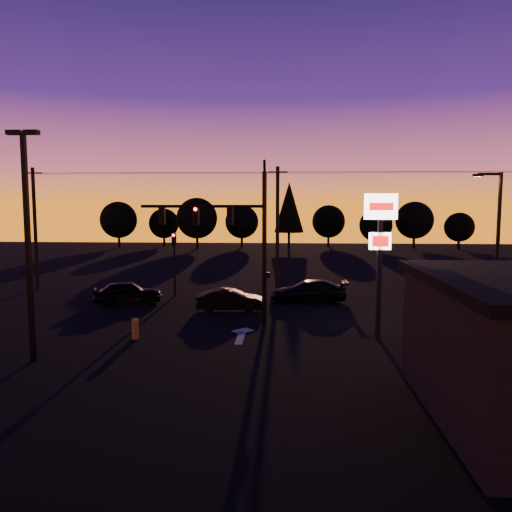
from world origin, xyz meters
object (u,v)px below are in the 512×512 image
(pylon_sign, at_px, (380,234))
(suv_parked, at_px, (458,346))
(traffic_signal_mast, at_px, (234,231))
(car_right, at_px, (308,291))
(secondary_signal, at_px, (174,255))
(bollard, at_px, (135,329))
(streetlight, at_px, (496,240))
(car_left, at_px, (128,292))
(parking_lot_light, at_px, (27,231))
(car_mid, at_px, (230,300))

(pylon_sign, bearing_deg, suv_parked, -57.74)
(traffic_signal_mast, xyz_separation_m, pylon_sign, (7.10, -2.49, -0.02))
(car_right, bearing_deg, secondary_signal, -100.41)
(pylon_sign, height_order, bollard, pylon_sign)
(streetlight, height_order, car_left, streetlight)
(parking_lot_light, height_order, bollard, parking_lot_light)
(car_mid, bearing_deg, secondary_signal, 42.40)
(streetlight, height_order, bollard, streetlight)
(bollard, height_order, car_mid, car_mid)
(parking_lot_light, bearing_deg, car_right, 48.31)
(bollard, xyz_separation_m, suv_parked, (13.85, -2.95, 0.28))
(traffic_signal_mast, height_order, car_left, traffic_signal_mast)
(car_left, xyz_separation_m, car_mid, (6.77, -1.77, -0.07))
(parking_lot_light, bearing_deg, suv_parked, 2.18)
(traffic_signal_mast, relative_size, bollard, 8.91)
(secondary_signal, bearing_deg, parking_lot_light, -99.79)
(parking_lot_light, relative_size, pylon_sign, 1.34)
(pylon_sign, bearing_deg, bollard, -175.47)
(traffic_signal_mast, relative_size, car_right, 1.73)
(streetlight, relative_size, car_right, 1.61)
(pylon_sign, xyz_separation_m, streetlight, (6.91, 4.00, -0.49))
(pylon_sign, height_order, suv_parked, pylon_sign)
(car_left, bearing_deg, secondary_signal, -59.02)
(pylon_sign, distance_m, streetlight, 8.00)
(parking_lot_light, height_order, car_right, parking_lot_light)
(parking_lot_light, xyz_separation_m, car_mid, (6.84, 10.11, -4.61))
(pylon_sign, relative_size, bollard, 7.06)
(secondary_signal, bearing_deg, car_right, -9.36)
(bollard, height_order, car_left, car_left)
(streetlight, relative_size, bollard, 8.31)
(traffic_signal_mast, bearing_deg, parking_lot_light, -136.63)
(suv_parked, bearing_deg, streetlight, 64.48)
(bollard, relative_size, suv_parked, 0.18)
(car_right, bearing_deg, suv_parked, 22.43)
(pylon_sign, bearing_deg, streetlight, 30.08)
(pylon_sign, bearing_deg, traffic_signal_mast, 160.64)
(parking_lot_light, distance_m, car_left, 12.72)
(suv_parked, bearing_deg, secondary_signal, 140.36)
(secondary_signal, bearing_deg, bollard, -86.94)
(car_left, bearing_deg, suv_parked, -139.72)
(traffic_signal_mast, bearing_deg, car_mid, 100.25)
(streetlight, relative_size, suv_parked, 1.46)
(traffic_signal_mast, height_order, secondary_signal, traffic_signal_mast)
(streetlight, bearing_deg, bollard, -165.01)
(parking_lot_light, xyz_separation_m, streetlight, (21.41, 8.50, -0.85))
(pylon_sign, relative_size, streetlight, 0.85)
(traffic_signal_mast, relative_size, parking_lot_light, 0.94)
(car_mid, xyz_separation_m, car_right, (4.73, 2.88, 0.06))
(car_mid, relative_size, suv_parked, 0.73)
(secondary_signal, relative_size, streetlight, 0.54)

